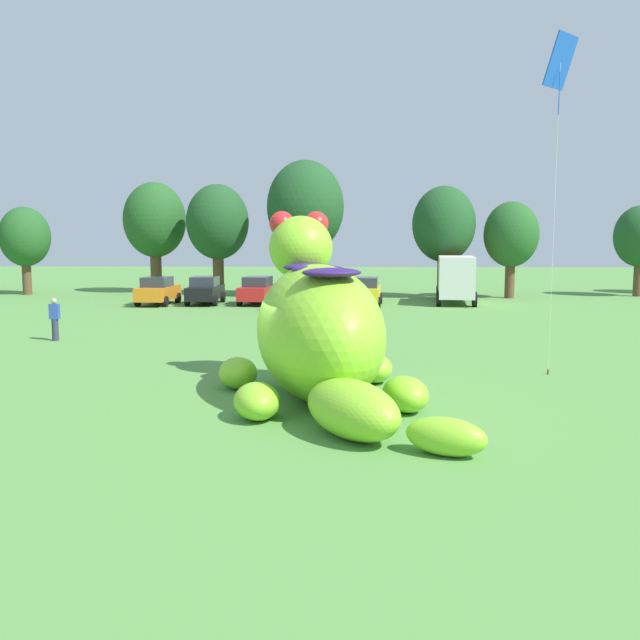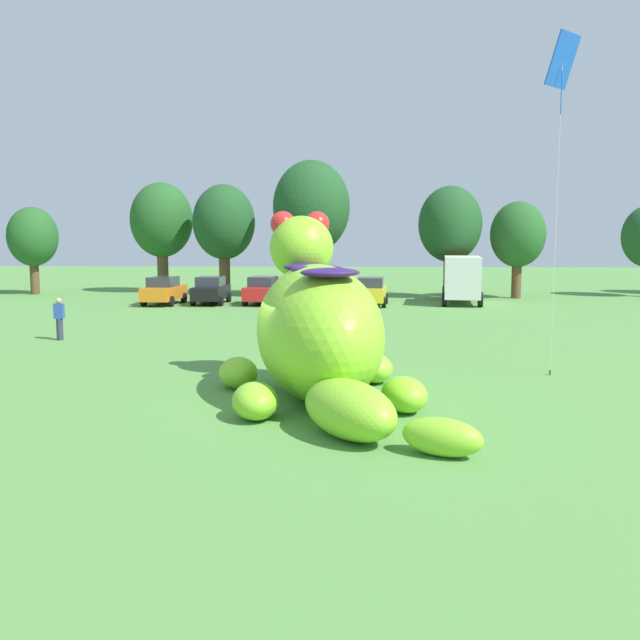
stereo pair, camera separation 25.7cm
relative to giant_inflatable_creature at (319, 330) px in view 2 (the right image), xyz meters
The scene contains 17 objects.
ground_plane 1.91m from the giant_inflatable_creature, 161.63° to the right, with size 160.00×160.00×0.00m, color #568E42.
giant_inflatable_creature is the anchor object (origin of this frame).
car_orange 26.82m from the giant_inflatable_creature, 113.81° to the left, with size 2.11×4.19×1.72m.
car_black 26.26m from the giant_inflatable_creature, 107.73° to the left, with size 1.97×4.12×1.72m.
car_red 25.54m from the giant_inflatable_creature, 100.65° to the left, with size 2.29×4.27×1.72m.
car_blue 24.77m from the giant_inflatable_creature, 93.24° to the left, with size 2.00×4.13×1.72m.
car_yellow 24.61m from the giant_inflatable_creature, 85.57° to the left, with size 2.22×4.24×1.72m.
box_truck 27.40m from the giant_inflatable_creature, 73.89° to the left, with size 2.99×6.60×2.95m.
tree_left 38.84m from the giant_inflatable_creature, 125.15° to the left, with size 3.55×3.55×6.30m.
tree_mid_left 36.57m from the giant_inflatable_creature, 111.71° to the left, with size 4.60×4.60×8.16m.
tree_centre_left 33.20m from the giant_inflatable_creature, 104.79° to the left, with size 4.43×4.43×7.87m.
tree_centre 30.70m from the giant_inflatable_creature, 93.90° to the left, with size 5.26×5.26×9.34m.
tree_centre_right 31.11m from the giant_inflatable_creature, 76.29° to the left, with size 4.27×4.27×7.57m.
tree_mid_right 32.47m from the giant_inflatable_creature, 68.45° to the left, with size 3.68×3.68×6.53m.
spectator_near_inflatable 14.64m from the giant_inflatable_creature, 138.58° to the left, with size 0.38×0.26×1.71m.
spectator_mid_field 21.22m from the giant_inflatable_creature, 98.21° to the left, with size 0.38×0.26×1.71m.
tethered_flying_kite 10.48m from the giant_inflatable_creature, 26.79° to the left, with size 1.13×1.13×9.87m.
Camera 2 is at (1.56, -17.11, 4.13)m, focal length 38.77 mm.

